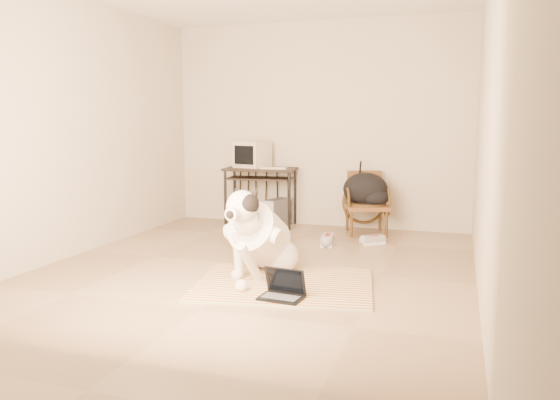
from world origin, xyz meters
The scene contains 16 objects.
floor centered at (0.00, 0.00, 0.00)m, with size 4.50×4.50×0.00m, color #927859.
wall_back centered at (0.00, 2.25, 1.35)m, with size 4.50×4.50×0.00m, color #C1B69E.
wall_front centered at (0.00, -2.25, 1.35)m, with size 4.50×4.50×0.00m, color #C1B69E.
wall_left centered at (-2.00, 0.00, 1.35)m, with size 4.50×4.50×0.00m, color #C1B69E.
wall_right centered at (2.00, 0.00, 1.35)m, with size 4.50×4.50×0.00m, color #C1B69E.
rug centered at (0.42, -0.54, 0.01)m, with size 1.66×1.37×0.02m.
dog centered at (0.11, -0.30, 0.35)m, with size 0.59×1.24×0.89m.
laptop centered at (0.53, -0.91, 0.08)m, with size 0.36×0.27×0.23m.
computer_desk centered at (-0.71, 1.94, 0.68)m, with size 1.00×0.63×0.79m.
crt_monitor centered at (-0.84, 1.98, 0.96)m, with size 0.48×0.46×0.35m.
desk_keyboard centered at (-0.49, 1.84, 0.80)m, with size 0.34×0.13×0.02m, color beige.
pc_tower centered at (-0.49, 1.99, 0.18)m, with size 0.28×0.43×0.37m.
rattan_chair centered at (0.72, 1.90, 0.39)m, with size 0.64×0.63×0.78m.
backpack centered at (0.73, 1.87, 0.55)m, with size 0.59×0.46×0.41m.
sneaker_left centered at (0.42, 1.10, 0.05)m, with size 0.17×0.34×0.11m.
sneaker_right centered at (0.91, 1.30, 0.04)m, with size 0.29×0.27×0.10m.
Camera 1 is at (1.80, -4.87, 1.40)m, focal length 35.00 mm.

